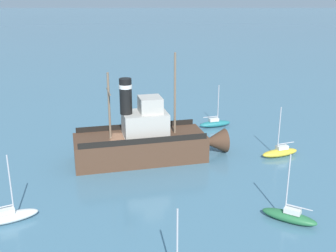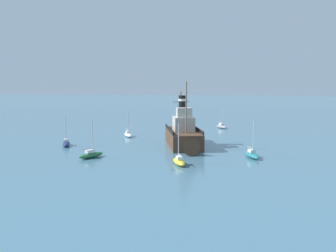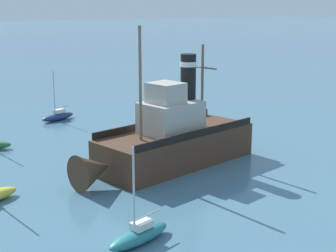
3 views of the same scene
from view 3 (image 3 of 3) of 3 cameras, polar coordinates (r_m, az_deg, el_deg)
ground_plane at (r=38.21m, az=2.24°, el=-3.70°), size 600.00×600.00×0.00m
old_tugboat at (r=36.20m, az=0.20°, el=-1.65°), size 7.04×14.79×9.90m
sailboat_navy at (r=51.80m, az=-12.11°, el=1.10°), size 2.38×3.94×4.90m
sailboat_teal at (r=25.35m, az=-3.21°, el=-11.92°), size 2.21×3.95×4.90m
sailboat_white at (r=50.24m, az=2.54°, el=1.00°), size 2.76×3.87×4.90m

